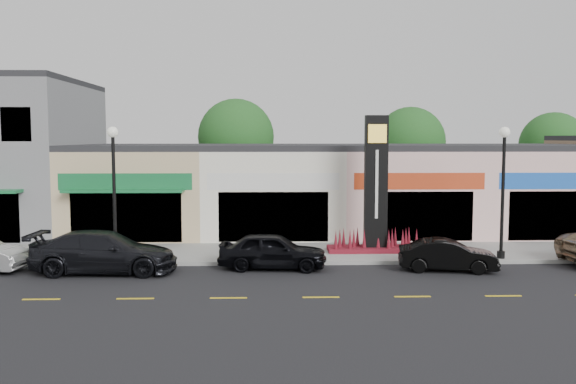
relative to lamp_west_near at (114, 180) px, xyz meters
name	(u,v)px	position (x,y,z in m)	size (l,w,h in m)	color
ground	(314,276)	(8.00, -2.50, -3.48)	(120.00, 120.00, 0.00)	black
sidewalk	(307,253)	(8.00, 1.85, -3.40)	(52.00, 4.30, 0.15)	gray
curb	(311,263)	(8.00, -0.40, -3.40)	(52.00, 0.20, 0.15)	gray
shop_beige	(147,188)	(-0.50, 8.96, -1.08)	(7.00, 10.85, 4.80)	tan
shop_cream	(273,188)	(6.50, 8.97, -1.08)	(7.00, 10.01, 4.80)	white
shop_pink_w	(398,187)	(13.50, 8.97, -1.08)	(7.00, 10.01, 4.80)	beige
shop_pink_e	(521,187)	(20.50, 8.97, -1.08)	(7.00, 10.01, 4.80)	beige
tree_rear_west	(236,137)	(4.00, 17.00, 1.74)	(5.20, 5.20, 7.83)	#382619
tree_rear_mid	(410,142)	(16.00, 17.00, 1.41)	(4.80, 4.80, 7.29)	#382619
tree_rear_east	(553,146)	(26.00, 17.00, 1.15)	(4.60, 4.60, 6.94)	#382619
lamp_west_near	(114,180)	(0.00, 0.00, 0.00)	(0.44, 0.44, 5.47)	black
lamp_east_near	(503,179)	(16.00, 0.00, 0.00)	(0.44, 0.44, 5.47)	black
pylon_sign	(376,204)	(11.00, 1.70, -1.20)	(4.20, 1.30, 6.00)	#5C0F16
car_dark_sedan	(104,252)	(-0.02, -1.62, -2.67)	(5.53, 2.25, 1.61)	black
car_black_sedan	(273,251)	(6.45, -1.12, -2.75)	(4.25, 1.71, 1.45)	black
car_black_conv	(448,255)	(13.25, -1.70, -2.86)	(3.75, 1.31, 1.24)	black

